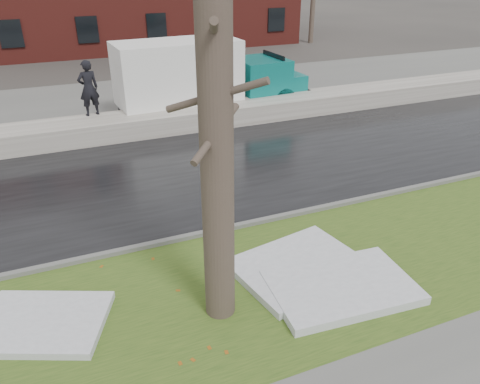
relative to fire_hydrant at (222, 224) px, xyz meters
name	(u,v)px	position (x,y,z in m)	size (l,w,h in m)	color
ground	(234,255)	(0.05, -0.61, -0.49)	(120.00, 120.00, 0.00)	#47423D
verge	(257,287)	(0.05, -1.86, -0.47)	(60.00, 4.50, 0.04)	#2E4A18
road	(178,176)	(0.05, 3.89, -0.47)	(60.00, 7.00, 0.03)	black
parking_lot	(126,103)	(0.05, 12.39, -0.47)	(60.00, 9.00, 0.03)	slate
curb	(218,231)	(0.05, 0.39, -0.42)	(60.00, 0.15, 0.14)	slate
snowbank	(146,123)	(0.05, 8.09, -0.11)	(60.00, 1.60, 0.75)	beige
fire_hydrant	(222,224)	(0.00, 0.00, 0.00)	(0.41, 0.35, 0.84)	#ACB0B4
tree	(216,137)	(-0.86, -2.21, 2.97)	(1.29, 1.45, 6.78)	brown
box_truck	(201,76)	(2.68, 9.38, 1.13)	(9.24, 2.56, 3.06)	black
worker	(89,88)	(-1.77, 8.69, 1.25)	(0.72, 0.47, 1.98)	black
snow_patch_near	(300,267)	(1.11, -1.69, -0.37)	(2.60, 2.00, 0.16)	silver
snow_patch_far	(42,323)	(-3.95, -1.38, -0.38)	(2.20, 1.60, 0.14)	silver
snow_patch_side	(341,287)	(1.53, -2.61, -0.36)	(2.80, 1.80, 0.18)	silver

